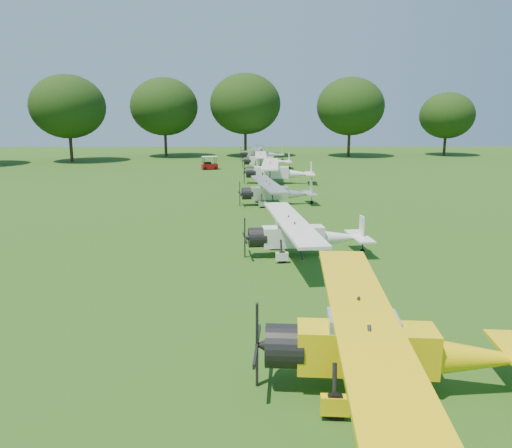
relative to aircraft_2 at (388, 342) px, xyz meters
The scene contains 9 objects.
ground 12.25m from the aircraft_2, 97.63° to the left, with size 160.00×160.00×0.00m, color #204E13.
tree_belt 14.09m from the aircraft_2, 80.92° to the left, with size 137.36×130.27×14.52m.
aircraft_2 is the anchor object (origin of this frame).
aircraft_3 12.22m from the aircraft_2, 93.73° to the left, with size 6.22×9.91×1.95m.
aircraft_4 25.95m from the aircraft_2, 93.07° to the left, with size 5.90×9.37×1.84m.
aircraft_5 37.49m from the aircraft_2, 90.88° to the left, with size 7.02×11.17×2.20m.
aircraft_6 50.98m from the aircraft_2, 91.38° to the left, with size 6.19×9.83×1.94m.
aircraft_7 61.54m from the aircraft_2, 91.37° to the left, with size 6.44×10.25×2.01m.
golf_cart 50.68m from the aircraft_2, 99.25° to the left, with size 2.13×1.63×1.61m.
Camera 1 is at (-1.86, -23.40, 6.87)m, focal length 35.00 mm.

